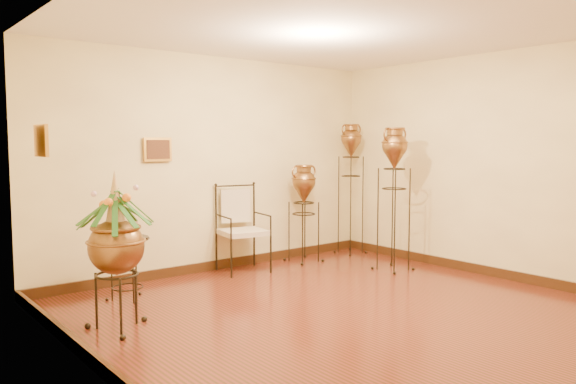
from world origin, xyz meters
TOP-DOWN VIEW (x-y plane):
  - ground at (0.00, 0.00)m, footprint 5.00×5.00m
  - room_shell at (-0.01, 0.01)m, footprint 5.02×5.02m
  - amphora_tall at (2.15, 2.15)m, footprint 0.45×0.45m
  - amphora_mid at (1.79, 0.99)m, footprint 0.50×0.50m
  - amphora_short at (1.21, 2.14)m, footprint 0.53×0.53m
  - planter_urn at (-1.99, 0.95)m, footprint 1.04×1.04m
  - armchair at (0.18, 2.15)m, footprint 0.73×0.70m
  - side_table at (-1.54, 1.81)m, footprint 0.47×0.47m

SIDE VIEW (x-z plane):
  - ground at x=0.00m, z-range 0.00..0.00m
  - side_table at x=-1.54m, z-range -0.07..0.79m
  - armchair at x=0.18m, z-range 0.00..1.13m
  - amphora_short at x=1.21m, z-range 0.00..1.40m
  - planter_urn at x=-1.99m, z-range 0.09..1.56m
  - amphora_mid at x=1.79m, z-range 0.01..1.92m
  - amphora_tall at x=2.15m, z-range 0.02..2.00m
  - room_shell at x=-0.01m, z-range 0.33..3.14m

